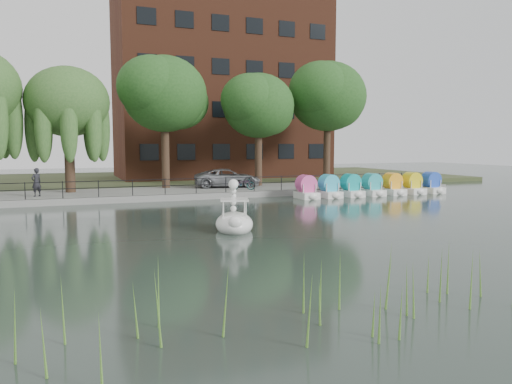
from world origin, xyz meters
TOP-DOWN VIEW (x-y plane):
  - ground_plane at (0.00, 0.00)m, footprint 120.00×120.00m
  - promenade at (0.00, 16.00)m, footprint 40.00×6.00m
  - kerb at (0.00, 13.05)m, footprint 40.00×0.25m
  - land_strip at (0.00, 30.00)m, footprint 60.00×22.00m
  - railing at (0.00, 13.25)m, footprint 32.00×0.05m
  - apartment_building at (7.00, 29.97)m, footprint 20.00×10.07m
  - willow_mid at (-7.50, 17.00)m, footprint 5.32×5.32m
  - broadleaf_center at (-1.00, 18.00)m, footprint 6.00×6.00m
  - broadleaf_right at (6.00, 17.50)m, footprint 5.40×5.40m
  - broadleaf_far at (12.50, 18.50)m, footprint 6.30×6.30m
  - minivan at (3.32, 16.88)m, footprint 3.40×5.88m
  - bicycle at (3.61, 14.45)m, footprint 1.20×1.82m
  - pedestrian at (-9.45, 14.87)m, footprint 0.86×0.81m
  - swan_boat at (-1.45, 1.49)m, footprint 2.18×2.79m
  - pedal_boat_row at (11.97, 11.20)m, footprint 11.35×1.70m

SIDE VIEW (x-z plane):
  - ground_plane at x=0.00m, z-range 0.00..0.00m
  - land_strip at x=0.00m, z-range 0.00..0.36m
  - promenade at x=0.00m, z-range 0.00..0.40m
  - kerb at x=0.00m, z-range 0.00..0.40m
  - swan_boat at x=-1.45m, z-range -0.58..1.49m
  - pedal_boat_row at x=11.97m, z-range -0.09..1.31m
  - bicycle at x=3.61m, z-range 0.40..1.40m
  - railing at x=0.00m, z-range 0.65..1.65m
  - minivan at x=3.32m, z-range 0.40..1.94m
  - pedestrian at x=-9.45m, z-range 0.40..2.38m
  - willow_mid at x=-7.50m, z-range 2.17..10.32m
  - broadleaf_right at x=6.00m, z-range 2.22..10.55m
  - broadleaf_center at x=-1.00m, z-range 2.44..11.69m
  - broadleaf_far at x=12.50m, z-range 2.54..12.25m
  - apartment_building at x=7.00m, z-range 0.36..18.36m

